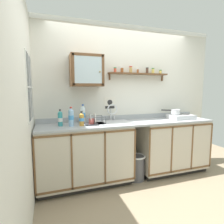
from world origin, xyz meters
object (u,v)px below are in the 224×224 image
object	(u,v)px
dish_rack	(94,122)
wall_cabinet	(87,71)
bottle_detergent_teal_3	(60,119)
bottle_juice_amber_1	(82,119)
bottle_water_blue_0	(71,117)
bottle_water_clear_2	(83,115)
mug	(91,122)
saucepan	(175,112)
sink	(113,124)
hot_plate_stove	(181,117)
trash_bin	(137,167)
warning_sign	(110,104)

from	to	relation	value
dish_rack	wall_cabinet	size ratio (longest dim) A/B	0.61
bottle_detergent_teal_3	bottle_juice_amber_1	bearing A→B (deg)	-16.18
bottle_water_blue_0	bottle_water_clear_2	bearing A→B (deg)	37.59
dish_rack	mug	distance (m)	0.06
bottle_detergent_teal_3	bottle_water_clear_2	bearing A→B (deg)	14.47
saucepan	bottle_water_blue_0	size ratio (longest dim) A/B	1.06
mug	wall_cabinet	bearing A→B (deg)	98.10
bottle_juice_amber_1	sink	bearing A→B (deg)	12.09
mug	bottle_water_clear_2	bearing A→B (deg)	125.64
bottle_water_blue_0	bottle_detergent_teal_3	size ratio (longest dim) A/B	1.15
hot_plate_stove	bottle_juice_amber_1	xyz separation A→B (m)	(-1.81, -0.07, 0.06)
sink	bottle_juice_amber_1	world-z (taller)	sink
trash_bin	dish_rack	bearing A→B (deg)	171.98
sink	mug	bearing A→B (deg)	-168.62
saucepan	bottle_water_clear_2	bearing A→B (deg)	177.12
sink	warning_sign	world-z (taller)	warning_sign
hot_plate_stove	bottle_water_clear_2	size ratio (longest dim) A/B	1.43
bottle_water_blue_0	dish_rack	bearing A→B (deg)	6.58
mug	warning_sign	size ratio (longest dim) A/B	0.49
wall_cabinet	warning_sign	world-z (taller)	wall_cabinet
bottle_detergent_teal_3	mug	bearing A→B (deg)	-6.18
bottle_detergent_teal_3	sink	bearing A→B (deg)	1.84
warning_sign	wall_cabinet	bearing A→B (deg)	-161.83
mug	warning_sign	distance (m)	0.56
bottle_water_clear_2	sink	bearing A→B (deg)	-7.71
sink	bottle_water_clear_2	world-z (taller)	bottle_water_clear_2
saucepan	warning_sign	world-z (taller)	warning_sign
bottle_detergent_teal_3	dish_rack	bearing A→B (deg)	-2.71
mug	warning_sign	world-z (taller)	warning_sign
bottle_juice_amber_1	warning_sign	distance (m)	0.68
bottle_water_clear_2	warning_sign	distance (m)	0.55
dish_rack	bottle_detergent_teal_3	bearing A→B (deg)	177.29
saucepan	trash_bin	size ratio (longest dim) A/B	0.72
dish_rack	mug	size ratio (longest dim) A/B	2.58
bottle_detergent_teal_3	warning_sign	bearing A→B (deg)	17.65
bottle_juice_amber_1	dish_rack	distance (m)	0.22
saucepan	trash_bin	bearing A→B (deg)	-171.09
saucepan	bottle_juice_amber_1	distance (m)	1.71
sink	dish_rack	world-z (taller)	sink
bottle_detergent_teal_3	trash_bin	xyz separation A→B (m)	(1.19, -0.12, -0.85)
sink	bottle_detergent_teal_3	distance (m)	0.83
saucepan	bottle_water_blue_0	distance (m)	1.85
saucepan	bottle_water_blue_0	world-z (taller)	bottle_water_blue_0
mug	wall_cabinet	distance (m)	0.79
bottle_detergent_teal_3	wall_cabinet	world-z (taller)	wall_cabinet
saucepan	dish_rack	bearing A→B (deg)	-178.83
hot_plate_stove	wall_cabinet	size ratio (longest dim) A/B	0.86
hot_plate_stove	bottle_water_clear_2	xyz separation A→B (m)	(-1.76, 0.11, 0.10)
bottle_water_blue_0	dish_rack	distance (m)	0.36
hot_plate_stove	mug	distance (m)	1.66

